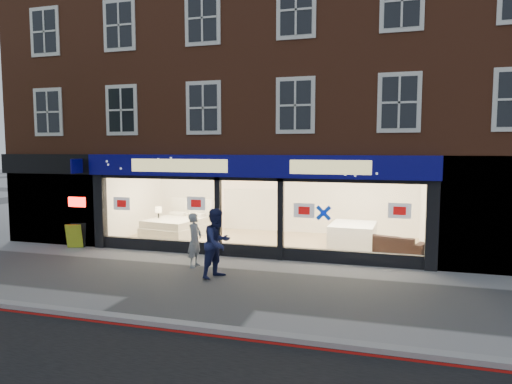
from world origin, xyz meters
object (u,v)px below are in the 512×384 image
at_px(mattress_stack, 353,234).
at_px(a_board, 76,236).
at_px(display_bed, 178,226).
at_px(sofa, 394,244).
at_px(pedestrian_grey, 195,240).
at_px(pedestrian_blue, 217,243).

bearing_deg(mattress_stack, a_board, -163.44).
distance_m(display_bed, sofa, 8.22).
xyz_separation_m(sofa, pedestrian_grey, (-5.69, -3.19, 0.42)).
xyz_separation_m(a_board, pedestrian_grey, (5.10, -1.20, 0.37)).
distance_m(display_bed, mattress_stack, 6.79).
height_order(mattress_stack, pedestrian_grey, pedestrian_grey).
xyz_separation_m(display_bed, mattress_stack, (6.79, 0.05, 0.01)).
bearing_deg(display_bed, sofa, 4.41).
bearing_deg(a_board, sofa, -6.04).
xyz_separation_m(sofa, pedestrian_blue, (-4.62, -4.08, 0.56)).
distance_m(display_bed, pedestrian_blue, 6.02).
xyz_separation_m(mattress_stack, pedestrian_blue, (-3.24, -4.89, 0.47)).
xyz_separation_m(display_bed, sofa, (8.18, -0.75, -0.09)).
bearing_deg(mattress_stack, sofa, -30.10).
height_order(a_board, pedestrian_blue, pedestrian_blue).
bearing_deg(pedestrian_grey, mattress_stack, -43.94).
bearing_deg(sofa, display_bed, 13.99).
height_order(display_bed, pedestrian_blue, pedestrian_blue).
relative_size(display_bed, pedestrian_grey, 1.65).
height_order(a_board, pedestrian_grey, pedestrian_grey).
relative_size(sofa, a_board, 2.25).
xyz_separation_m(sofa, a_board, (-10.78, -1.99, 0.05)).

